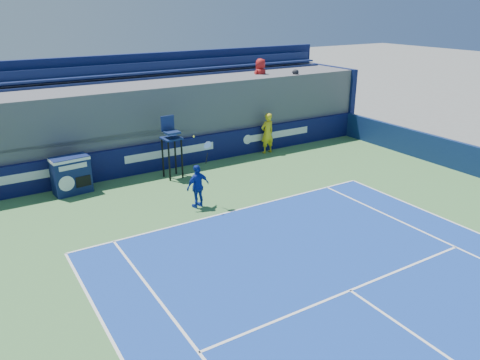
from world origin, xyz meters
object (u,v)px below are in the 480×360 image
ball_person (267,133)px  match_clock (71,174)px  tennis_player (198,186)px  umpire_chair (171,141)px

ball_person → match_clock: 8.93m
ball_person → tennis_player: 6.80m
match_clock → umpire_chair: 3.92m
ball_person → umpire_chair: size_ratio=0.76×
match_clock → tennis_player: bearing=-46.8°
match_clock → tennis_player: tennis_player is taller
match_clock → ball_person: bearing=2.2°
ball_person → match_clock: ball_person is taller
ball_person → umpire_chair: (-5.10, -0.72, 0.58)m
match_clock → tennis_player: (3.35, -3.57, 0.04)m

